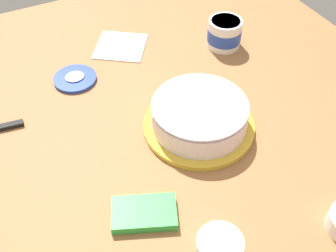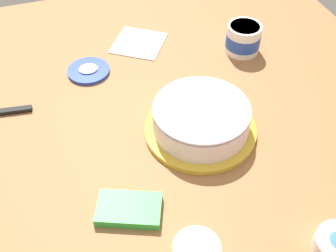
# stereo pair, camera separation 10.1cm
# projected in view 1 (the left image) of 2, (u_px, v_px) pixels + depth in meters

# --- Properties ---
(ground_plane) EXTENTS (1.54, 1.54, 0.00)m
(ground_plane) POSITION_uv_depth(u_px,v_px,m) (151.00, 140.00, 1.02)
(ground_plane) COLOR #936038
(frosted_cake) EXTENTS (0.28, 0.28, 0.10)m
(frosted_cake) POSITION_uv_depth(u_px,v_px,m) (199.00, 115.00, 1.02)
(frosted_cake) COLOR gold
(frosted_cake) RESTS_ON ground_plane
(frosting_tub) EXTENTS (0.11, 0.11, 0.09)m
(frosting_tub) POSITION_uv_depth(u_px,v_px,m) (225.00, 33.00, 1.27)
(frosting_tub) COLOR white
(frosting_tub) RESTS_ON ground_plane
(frosting_tub_lid) EXTENTS (0.12, 0.12, 0.02)m
(frosting_tub_lid) POSITION_uv_depth(u_px,v_px,m) (75.00, 78.00, 1.18)
(frosting_tub_lid) COLOR #233DAD
(frosting_tub_lid) RESTS_ON ground_plane
(sprinkle_bowl_orange) EXTENTS (0.09, 0.09, 0.04)m
(sprinkle_bowl_orange) POSITION_uv_depth(u_px,v_px,m) (220.00, 246.00, 0.80)
(sprinkle_bowl_orange) COLOR white
(sprinkle_bowl_orange) RESTS_ON ground_plane
(candy_box_lower) EXTENTS (0.16, 0.13, 0.02)m
(candy_box_lower) POSITION_uv_depth(u_px,v_px,m) (144.00, 213.00, 0.86)
(candy_box_lower) COLOR green
(candy_box_lower) RESTS_ON ground_plane
(paper_napkin) EXTENTS (0.21, 0.21, 0.01)m
(paper_napkin) POSITION_uv_depth(u_px,v_px,m) (121.00, 46.00, 1.29)
(paper_napkin) COLOR white
(paper_napkin) RESTS_ON ground_plane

